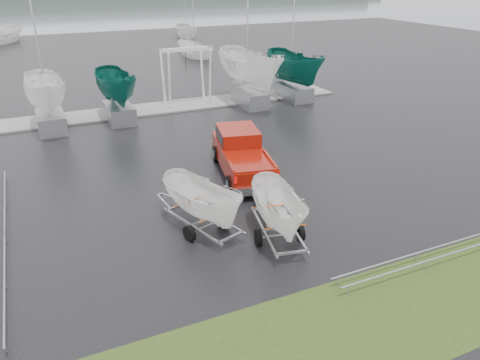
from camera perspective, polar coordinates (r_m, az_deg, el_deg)
ground_plane at (r=22.19m, az=-3.79°, el=-0.02°), size 120.00×120.00×0.00m
lake at (r=119.50m, az=-22.30°, el=18.36°), size 300.00×300.00×0.00m
grass_verge at (r=14.03m, az=13.40°, el=-17.19°), size 40.00×40.00×0.00m
dock at (r=33.96m, az=-11.80°, el=8.35°), size 30.00×3.00×0.12m
pickup_truck at (r=22.71m, az=0.13°, el=3.47°), size 3.28×6.29×1.99m
trailer_hitched at (r=16.32m, az=4.93°, el=0.31°), size 1.94×3.77×4.63m
trailer_parked at (r=16.86m, az=-4.73°, el=1.29°), size 2.19×3.79×4.72m
boat_hoist at (r=34.21m, az=-6.60°, el=13.34°), size 3.30×2.18×4.12m
keelboat_0 at (r=30.45m, az=-22.97°, el=12.27°), size 2.35×3.20×10.52m
keelboat_1 at (r=31.09m, az=-15.07°, el=13.21°), size 2.25×3.20×7.07m
keelboat_2 at (r=33.56m, az=1.31°, el=16.79°), size 2.96×3.20×11.14m
keelboat_3 at (r=35.73m, az=6.85°, el=16.05°), size 2.55×3.20×10.72m
mast_rack_2 at (r=17.00m, az=21.36°, el=-8.72°), size 7.00×0.56×0.06m
moored_boat_1 at (r=72.24m, az=-27.09°, el=14.61°), size 4.34×4.35×12.05m
moored_boat_2 at (r=54.90m, az=-5.53°, el=14.73°), size 2.85×2.90×11.35m
moored_boat_3 at (r=71.69m, az=-6.51°, el=16.96°), size 3.16×3.23×11.68m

